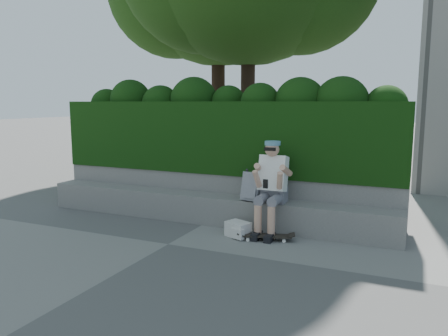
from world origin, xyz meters
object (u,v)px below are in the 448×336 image
at_px(skateboard, 266,236).
at_px(person, 272,184).
at_px(backpack_plaid, 252,187).
at_px(backpack_ground, 238,229).

bearing_deg(skateboard, person, 79.33).
xyz_separation_m(backpack_plaid, backpack_ground, (-0.05, -0.43, -0.56)).
bearing_deg(backpack_plaid, person, -2.71).
relative_size(backpack_plaid, backpack_ground, 1.28).
bearing_deg(backpack_ground, skateboard, 21.22).
bearing_deg(skateboard, backpack_ground, 162.20).
height_order(skateboard, backpack_ground, backpack_ground).
relative_size(skateboard, backpack_plaid, 1.71).
bearing_deg(backpack_ground, backpack_plaid, 104.73).
bearing_deg(backpack_plaid, skateboard, -38.60).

